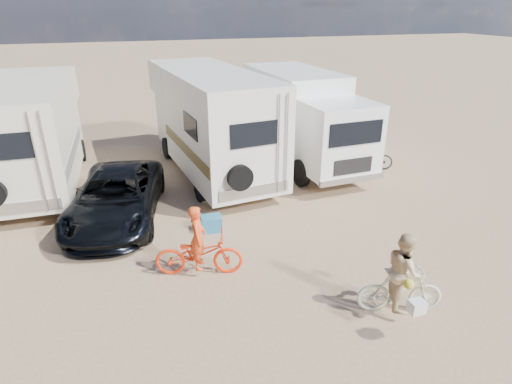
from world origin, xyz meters
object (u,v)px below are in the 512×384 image
object	(u,v)px
bike_woman	(400,290)
cooler	(211,223)
bike_man	(199,254)
bike_parked	(369,157)
rv_left	(32,136)
dark_suv	(116,197)
rider_woman	(402,278)
crate	(208,197)
rv_main	(211,124)
box_truck	(304,120)
rider_man	(198,244)

from	to	relation	value
bike_woman	cooler	world-z (taller)	bike_woman
bike_man	bike_parked	bearing A→B (deg)	-41.68
rv_left	dark_suv	world-z (taller)	rv_left
rider_woman	crate	bearing A→B (deg)	40.47
rv_main	bike_man	xyz separation A→B (m)	(-1.75, -6.22, -1.31)
rv_main	bike_woman	size ratio (longest dim) A/B	4.42
bike_woman	rider_woman	size ratio (longest dim) A/B	1.05
rv_main	rider_woman	world-z (taller)	rv_main
dark_suv	cooler	xyz separation A→B (m)	(2.40, -1.55, -0.47)
box_truck	bike_man	xyz separation A→B (m)	(-5.33, -6.17, -1.19)
rider_woman	rider_man	bearing A→B (deg)	72.82
bike_woman	crate	size ratio (longest dim) A/B	4.21
rider_woman	cooler	bearing A→B (deg)	51.22
crate	rv_main	bearing A→B (deg)	73.42
rider_man	bike_woman	bearing A→B (deg)	-110.28
dark_suv	bike_man	distance (m)	3.84
rv_main	bike_parked	xyz separation A→B (m)	(5.69, -1.44, -1.38)
rv_main	bike_parked	bearing A→B (deg)	-20.26
rv_main	bike_parked	distance (m)	6.03
bike_man	crate	world-z (taller)	bike_man
box_truck	rider_man	world-z (taller)	box_truck
bike_man	bike_parked	size ratio (longest dim) A/B	1.14
box_truck	bike_parked	distance (m)	2.82
rv_left	bike_man	distance (m)	8.20
box_truck	bike_parked	xyz separation A→B (m)	(2.11, -1.39, -1.25)
cooler	rv_left	bearing A→B (deg)	140.00
rv_left	cooler	bearing A→B (deg)	-45.08
box_truck	dark_suv	xyz separation A→B (m)	(-7.02, -2.72, -1.02)
rv_main	rider_woman	xyz separation A→B (m)	(1.80, -8.79, -1.03)
bike_man	bike_woman	bearing A→B (deg)	-110.28
cooler	bike_parked	bearing A→B (deg)	29.59
rv_main	bike_woman	world-z (taller)	rv_main
box_truck	rider_woman	size ratio (longest dim) A/B	4.32
rv_left	rider_man	xyz separation A→B (m)	(4.15, -6.98, -0.96)
rv_left	rider_woman	size ratio (longest dim) A/B	4.41
bike_man	rider_man	bearing A→B (deg)	15.61
bike_man	cooler	distance (m)	2.04
rider_woman	crate	xyz separation A→B (m)	(-2.53, 6.33, -0.65)
rv_main	dark_suv	distance (m)	4.57
rv_main	rv_left	world-z (taller)	rv_main
rv_main	rider_man	size ratio (longest dim) A/B	4.87
bike_parked	box_truck	bearing A→B (deg)	89.33
rider_woman	crate	size ratio (longest dim) A/B	4.01
box_truck	bike_woman	bearing A→B (deg)	-103.86
rv_left	bike_parked	bearing A→B (deg)	-9.45
rv_left	dark_suv	size ratio (longest dim) A/B	1.43
rv_main	box_truck	world-z (taller)	rv_main
rider_man	crate	world-z (taller)	rider_man
rv_main	rider_man	world-z (taller)	rv_main
bike_parked	cooler	size ratio (longest dim) A/B	3.17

